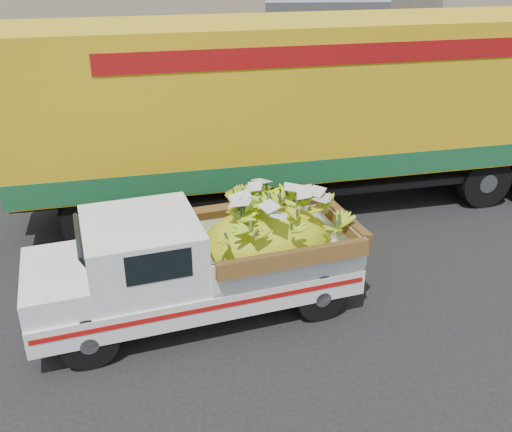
{
  "coord_description": "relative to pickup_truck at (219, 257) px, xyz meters",
  "views": [
    {
      "loc": [
        -0.5,
        -7.05,
        5.09
      ],
      "look_at": [
        0.03,
        1.13,
        1.16
      ],
      "focal_mm": 40.0,
      "sensor_mm": 36.0,
      "label": 1
    }
  ],
  "objects": [
    {
      "name": "building_left",
      "position": [
        -7.43,
        14.3,
        1.61
      ],
      "size": [
        18.0,
        6.0,
        5.0
      ],
      "primitive_type": "cube",
      "color": "gray",
      "rests_on": "ground"
    },
    {
      "name": "pickup_truck",
      "position": [
        0.0,
        0.0,
        0.0
      ],
      "size": [
        5.01,
        2.89,
        1.66
      ],
      "rotation": [
        0.0,
        0.0,
        0.26
      ],
      "color": "black",
      "rests_on": "ground"
    },
    {
      "name": "semi_trailer",
      "position": [
        2.01,
        3.85,
        1.23
      ],
      "size": [
        12.08,
        4.48,
        3.8
      ],
      "rotation": [
        0.0,
        0.0,
        0.17
      ],
      "color": "black",
      "rests_on": "ground"
    },
    {
      "name": "ground",
      "position": [
        0.57,
        -0.31,
        -0.89
      ],
      "size": [
        100.0,
        100.0,
        0.0
      ],
      "primitive_type": "plane",
      "color": "black",
      "rests_on": "ground"
    },
    {
      "name": "sidewalk",
      "position": [
        0.57,
        8.4,
        -0.82
      ],
      "size": [
        60.0,
        4.0,
        0.14
      ],
      "primitive_type": "cube",
      "color": "gray",
      "rests_on": "ground"
    },
    {
      "name": "curb",
      "position": [
        0.57,
        6.3,
        -0.82
      ],
      "size": [
        60.0,
        0.25,
        0.15
      ],
      "primitive_type": "cube",
      "color": "gray",
      "rests_on": "ground"
    }
  ]
}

